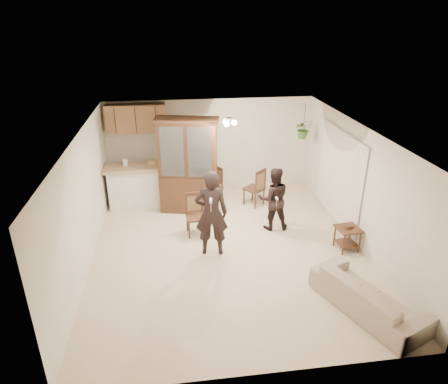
{
  "coord_description": "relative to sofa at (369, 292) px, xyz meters",
  "views": [
    {
      "loc": [
        -1.03,
        -7.12,
        4.52
      ],
      "look_at": [
        -0.01,
        0.4,
        1.12
      ],
      "focal_mm": 32.0,
      "sensor_mm": 36.0,
      "label": 1
    }
  ],
  "objects": [
    {
      "name": "adult",
      "position": [
        -2.35,
        2.1,
        0.53
      ],
      "size": [
        0.7,
        0.5,
        1.8
      ],
      "primitive_type": "imported",
      "rotation": [
        0.0,
        0.0,
        3.03
      ],
      "color": "black",
      "rests_on": "floor"
    },
    {
      "name": "side_table",
      "position": [
        0.45,
        1.85,
        -0.1
      ],
      "size": [
        0.51,
        0.51,
        0.56
      ],
      "rotation": [
        0.0,
        0.0,
        0.12
      ],
      "color": "#372314",
      "rests_on": "floor"
    },
    {
      "name": "upper_cabinets",
      "position": [
        -3.92,
        5.28,
        1.73
      ],
      "size": [
        1.5,
        0.34,
        0.7
      ],
      "primitive_type": "cube",
      "color": "olive",
      "rests_on": "wall_back"
    },
    {
      "name": "breakfast_bar",
      "position": [
        -3.87,
        4.56,
        0.13
      ],
      "size": [
        1.6,
        0.55,
        1.0
      ],
      "primitive_type": "cube",
      "color": "silver",
      "rests_on": "floor"
    },
    {
      "name": "china_hutch",
      "position": [
        -2.7,
        4.15,
        0.79
      ],
      "size": [
        1.57,
        0.88,
        2.33
      ],
      "rotation": [
        0.0,
        0.0,
        -0.22
      ],
      "color": "#372314",
      "rests_on": "floor"
    },
    {
      "name": "wall_right",
      "position": [
        0.73,
        2.21,
        0.88
      ],
      "size": [
        0.02,
        6.5,
        2.5
      ],
      "primitive_type": "cube",
      "color": "silver",
      "rests_on": "ground"
    },
    {
      "name": "chair_bar",
      "position": [
        -2.62,
        2.91,
        -0.1
      ],
      "size": [
        0.45,
        0.45,
        0.94
      ],
      "rotation": [
        0.0,
        0.0,
        0.08
      ],
      "color": "#372314",
      "rests_on": "floor"
    },
    {
      "name": "bar_top",
      "position": [
        -3.87,
        4.56,
        0.68
      ],
      "size": [
        1.75,
        0.7,
        0.08
      ],
      "primitive_type": "cube",
      "color": "tan",
      "rests_on": "breakfast_bar"
    },
    {
      "name": "chair_hutch_left",
      "position": [
        -2.09,
        4.46,
        -0.09
      ],
      "size": [
        0.58,
        0.58,
        0.97
      ],
      "rotation": [
        0.0,
        0.0,
        -1.04
      ],
      "color": "#372314",
      "rests_on": "floor"
    },
    {
      "name": "floor",
      "position": [
        -2.02,
        2.21,
        -0.37
      ],
      "size": [
        6.5,
        6.5,
        0.0
      ],
      "primitive_type": "plane",
      "color": "beige",
      "rests_on": "ground"
    },
    {
      "name": "child",
      "position": [
        -0.87,
        2.95,
        0.31
      ],
      "size": [
        0.69,
        0.55,
        1.35
      ],
      "primitive_type": "imported",
      "rotation": [
        0.0,
        0.0,
        3.08
      ],
      "color": "black",
      "rests_on": "floor"
    },
    {
      "name": "ceiling_fixture",
      "position": [
        -1.82,
        3.41,
        2.03
      ],
      "size": [
        0.36,
        0.36,
        0.2
      ],
      "primitive_type": null,
      "color": "beige",
      "rests_on": "ceiling"
    },
    {
      "name": "chair_hutch_right",
      "position": [
        -1.03,
        4.22,
        -0.08
      ],
      "size": [
        0.62,
        0.62,
        1.0
      ],
      "rotation": [
        0.0,
        0.0,
        3.85
      ],
      "color": "#372314",
      "rests_on": "floor"
    },
    {
      "name": "wall_back",
      "position": [
        -2.02,
        5.46,
        0.88
      ],
      "size": [
        5.5,
        0.02,
        2.5
      ],
      "primitive_type": "cube",
      "color": "silver",
      "rests_on": "ground"
    },
    {
      "name": "controller_adult",
      "position": [
        -2.4,
        1.68,
        1.02
      ],
      "size": [
        0.07,
        0.16,
        0.05
      ],
      "primitive_type": "cube",
      "rotation": [
        0.0,
        0.0,
        3.03
      ],
      "color": "silver",
      "rests_on": "adult"
    },
    {
      "name": "wall_left",
      "position": [
        -4.77,
        2.21,
        0.88
      ],
      "size": [
        0.02,
        6.5,
        2.5
      ],
      "primitive_type": "cube",
      "color": "silver",
      "rests_on": "ground"
    },
    {
      "name": "plant_cord",
      "position": [
        0.28,
        4.61,
        1.81
      ],
      "size": [
        0.01,
        0.01,
        0.65
      ],
      "primitive_type": "cylinder",
      "color": "black",
      "rests_on": "ceiling"
    },
    {
      "name": "vertical_blinds",
      "position": [
        0.69,
        3.11,
        0.73
      ],
      "size": [
        0.06,
        2.3,
        2.1
      ],
      "primitive_type": null,
      "color": "silver",
      "rests_on": "wall_right"
    },
    {
      "name": "hanging_plant",
      "position": [
        0.28,
        4.61,
        1.48
      ],
      "size": [
        0.43,
        0.37,
        0.48
      ],
      "primitive_type": "imported",
      "color": "#2C5421",
      "rests_on": "ceiling"
    },
    {
      "name": "ceiling",
      "position": [
        -2.02,
        2.21,
        2.13
      ],
      "size": [
        5.5,
        6.5,
        0.02
      ],
      "primitive_type": "cube",
      "color": "white",
      "rests_on": "wall_back"
    },
    {
      "name": "sofa",
      "position": [
        0.0,
        0.0,
        0.0
      ],
      "size": [
        1.4,
        2.01,
        0.73
      ],
      "primitive_type": "imported",
      "rotation": [
        0.0,
        0.0,
        1.97
      ],
      "color": "beige",
      "rests_on": "floor"
    },
    {
      "name": "wall_front",
      "position": [
        -2.02,
        -1.04,
        0.88
      ],
      "size": [
        5.5,
        0.02,
        2.5
      ],
      "primitive_type": "cube",
      "color": "silver",
      "rests_on": "ground"
    },
    {
      "name": "controller_child",
      "position": [
        -0.89,
        2.61,
        0.54
      ],
      "size": [
        0.05,
        0.13,
        0.04
      ],
      "primitive_type": "cube",
      "rotation": [
        0.0,
        0.0,
        3.08
      ],
      "color": "silver",
      "rests_on": "child"
    }
  ]
}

